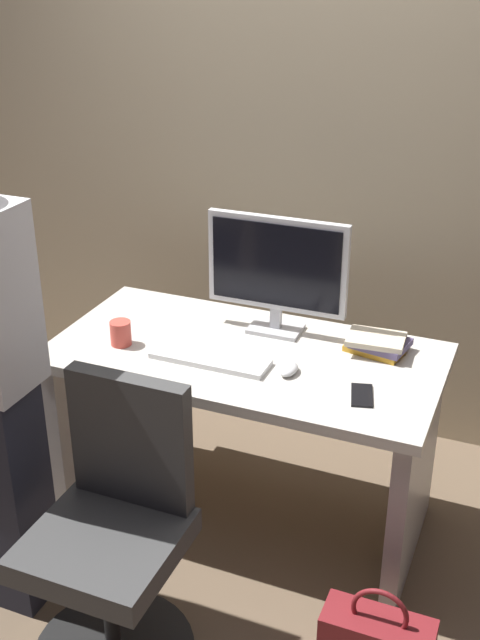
{
  "coord_description": "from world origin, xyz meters",
  "views": [
    {
      "loc": [
        0.96,
        -2.37,
        2.1
      ],
      "look_at": [
        0.0,
        -0.05,
        0.89
      ],
      "focal_mm": 44.5,
      "sensor_mm": 36.0,
      "label": 1
    }
  ],
  "objects_px": {
    "cup_near_keyboard": "(121,333)",
    "cell_phone": "(362,395)",
    "monitor": "(277,269)",
    "office_chair": "(115,541)",
    "keyboard": "(210,359)",
    "desk": "(245,405)",
    "mouse": "(289,369)",
    "book_stack": "(377,343)"
  },
  "relations": [
    {
      "from": "office_chair",
      "to": "mouse",
      "type": "distance_m",
      "value": 0.81
    },
    {
      "from": "book_stack",
      "to": "cell_phone",
      "type": "relative_size",
      "value": 1.65
    },
    {
      "from": "monitor",
      "to": "keyboard",
      "type": "distance_m",
      "value": 0.42
    },
    {
      "from": "mouse",
      "to": "desk",
      "type": "bearing_deg",
      "value": 155.13
    },
    {
      "from": "desk",
      "to": "book_stack",
      "type": "height_order",
      "value": "book_stack"
    },
    {
      "from": "monitor",
      "to": "cup_near_keyboard",
      "type": "bearing_deg",
      "value": -146.63
    },
    {
      "from": "mouse",
      "to": "cell_phone",
      "type": "bearing_deg",
      "value": -11.1
    },
    {
      "from": "office_chair",
      "to": "cup_near_keyboard",
      "type": "height_order",
      "value": "office_chair"
    },
    {
      "from": "office_chair",
      "to": "mouse",
      "type": "bearing_deg",
      "value": 64.17
    },
    {
      "from": "book_stack",
      "to": "cell_phone",
      "type": "distance_m",
      "value": 0.33
    },
    {
      "from": "cup_near_keyboard",
      "to": "cell_phone",
      "type": "distance_m",
      "value": 0.92
    },
    {
      "from": "office_chair",
      "to": "book_stack",
      "type": "height_order",
      "value": "office_chair"
    },
    {
      "from": "keyboard",
      "to": "book_stack",
      "type": "distance_m",
      "value": 0.61
    },
    {
      "from": "cup_near_keyboard",
      "to": "keyboard",
      "type": "bearing_deg",
      "value": 0.76
    },
    {
      "from": "mouse",
      "to": "book_stack",
      "type": "relative_size",
      "value": 0.42
    },
    {
      "from": "cell_phone",
      "to": "cup_near_keyboard",
      "type": "bearing_deg",
      "value": 163.51
    },
    {
      "from": "monitor",
      "to": "book_stack",
      "type": "bearing_deg",
      "value": -3.38
    },
    {
      "from": "cell_phone",
      "to": "mouse",
      "type": "bearing_deg",
      "value": 154.0
    },
    {
      "from": "monitor",
      "to": "book_stack",
      "type": "height_order",
      "value": "monitor"
    },
    {
      "from": "office_chair",
      "to": "book_stack",
      "type": "xyz_separation_m",
      "value": [
        0.57,
        0.94,
        0.35
      ]
    },
    {
      "from": "monitor",
      "to": "keyboard",
      "type": "relative_size",
      "value": 1.26
    },
    {
      "from": "office_chair",
      "to": "cup_near_keyboard",
      "type": "xyz_separation_m",
      "value": [
        -0.32,
        0.64,
        0.36
      ]
    },
    {
      "from": "monitor",
      "to": "book_stack",
      "type": "relative_size",
      "value": 2.28
    },
    {
      "from": "cup_near_keyboard",
      "to": "book_stack",
      "type": "relative_size",
      "value": 0.39
    },
    {
      "from": "office_chair",
      "to": "keyboard",
      "type": "bearing_deg",
      "value": 86.77
    },
    {
      "from": "monitor",
      "to": "mouse",
      "type": "height_order",
      "value": "monitor"
    },
    {
      "from": "mouse",
      "to": "cell_phone",
      "type": "xyz_separation_m",
      "value": [
        0.27,
        -0.05,
        -0.01
      ]
    },
    {
      "from": "monitor",
      "to": "cup_near_keyboard",
      "type": "xyz_separation_m",
      "value": [
        -0.49,
        -0.32,
        -0.21
      ]
    },
    {
      "from": "desk",
      "to": "office_chair",
      "type": "height_order",
      "value": "office_chair"
    },
    {
      "from": "mouse",
      "to": "cup_near_keyboard",
      "type": "xyz_separation_m",
      "value": [
        -0.65,
        -0.03,
        0.03
      ]
    },
    {
      "from": "cup_near_keyboard",
      "to": "cell_phone",
      "type": "bearing_deg",
      "value": -1.59
    },
    {
      "from": "keyboard",
      "to": "book_stack",
      "type": "relative_size",
      "value": 1.81
    },
    {
      "from": "mouse",
      "to": "book_stack",
      "type": "bearing_deg",
      "value": 47.87
    },
    {
      "from": "desk",
      "to": "office_chair",
      "type": "xyz_separation_m",
      "value": [
        -0.12,
        -0.76,
        -0.08
      ]
    },
    {
      "from": "keyboard",
      "to": "book_stack",
      "type": "xyz_separation_m",
      "value": [
        0.53,
        0.3,
        0.03
      ]
    },
    {
      "from": "monitor",
      "to": "cup_near_keyboard",
      "type": "distance_m",
      "value": 0.63
    },
    {
      "from": "desk",
      "to": "monitor",
      "type": "height_order",
      "value": "monitor"
    },
    {
      "from": "cup_near_keyboard",
      "to": "office_chair",
      "type": "bearing_deg",
      "value": -63.19
    },
    {
      "from": "office_chair",
      "to": "mouse",
      "type": "relative_size",
      "value": 9.4
    },
    {
      "from": "cup_near_keyboard",
      "to": "cell_phone",
      "type": "height_order",
      "value": "cup_near_keyboard"
    },
    {
      "from": "mouse",
      "to": "monitor",
      "type": "bearing_deg",
      "value": 117.85
    },
    {
      "from": "desk",
      "to": "book_stack",
      "type": "relative_size",
      "value": 6.01
    }
  ]
}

